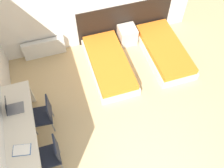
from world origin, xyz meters
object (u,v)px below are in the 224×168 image
nightstand (127,35)px  chair_near_notebook (51,154)px  bed_near_door (164,51)px  chair_near_laptop (44,114)px  bed_near_window (109,64)px  laptop (12,108)px

nightstand → chair_near_notebook: bearing=-132.0°
bed_near_door → chair_near_laptop: 3.32m
bed_near_window → laptop: 2.47m
nightstand → bed_near_door: bearing=-45.7°
bed_near_window → chair_near_laptop: chair_near_laptop is taller
bed_near_window → nightstand: size_ratio=4.13×
bed_near_window → laptop: size_ratio=6.06×
bed_near_door → laptop: (-3.63, -0.98, 0.67)m
bed_near_window → bed_near_door: 1.46m
laptop → nightstand: bearing=32.4°
chair_near_laptop → laptop: size_ratio=2.76×
nightstand → chair_near_notebook: 3.60m
bed_near_window → chair_near_notebook: (-1.67, -1.92, 0.32)m
bed_near_window → bed_near_door: (1.46, 0.00, 0.00)m
bed_near_door → chair_near_notebook: (-3.13, -1.92, 0.32)m
chair_near_notebook → laptop: laptop is taller
chair_near_notebook → laptop: 1.12m
chair_near_laptop → laptop: bearing=174.8°
bed_near_window → bed_near_door: bearing=0.0°
chair_near_laptop → nightstand: bearing=42.3°
bed_near_window → nightstand: nightstand is taller
bed_near_door → chair_near_laptop: chair_near_laptop is taller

